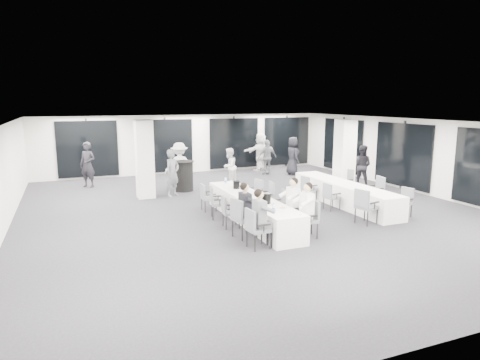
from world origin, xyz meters
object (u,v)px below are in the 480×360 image
at_px(standing_guest_b, 229,164).
at_px(standing_guest_g, 87,162).
at_px(chair_main_right_fourth, 267,196).
at_px(standing_guest_c, 179,162).
at_px(chair_main_left_far, 206,196).
at_px(standing_guest_f, 261,149).
at_px(chair_main_right_second, 296,209).
at_px(chair_side_right_far, 345,181).
at_px(banquet_table_main, 251,209).
at_px(chair_main_left_fourth, 216,201).
at_px(banquet_table_side, 344,194).
at_px(standing_guest_d, 267,155).
at_px(standing_guest_h, 362,163).
at_px(chair_main_right_mid, 283,204).
at_px(chair_main_right_near, 310,216).
at_px(ice_bucket_far, 236,185).
at_px(chair_main_left_second, 241,216).
at_px(standing_guest_e, 293,153).
at_px(standing_guest_a, 172,170).
at_px(chair_side_left_mid, 330,195).
at_px(chair_side_right_near, 404,200).
at_px(chair_main_left_near, 255,226).
at_px(chair_main_left_mid, 228,210).
at_px(chair_side_left_far, 308,187).
at_px(chair_main_right_far, 256,191).
at_px(ice_bucket_near, 266,198).
at_px(chair_side_right_mid, 376,190).
at_px(chair_side_left_near, 365,204).
at_px(cocktail_table, 184,176).

xyz_separation_m(standing_guest_b, standing_guest_g, (-5.50, 1.64, 0.17)).
xyz_separation_m(chair_main_right_fourth, standing_guest_c, (-1.51, 5.03, 0.47)).
distance_m(chair_main_left_far, standing_guest_f, 8.34).
distance_m(chair_main_right_second, chair_side_right_far, 4.72).
distance_m(chair_side_right_far, standing_guest_g, 10.18).
xyz_separation_m(banquet_table_main, chair_main_left_fourth, (-0.83, 0.71, 0.17)).
height_order(banquet_table_side, standing_guest_d, standing_guest_d).
relative_size(standing_guest_d, standing_guest_g, 0.90).
height_order(banquet_table_side, chair_main_left_far, chair_main_left_far).
xyz_separation_m(chair_main_left_fourth, standing_guest_h, (7.13, 2.43, 0.41)).
bearing_deg(chair_main_right_mid, chair_main_left_far, 32.06).
height_order(chair_main_right_near, ice_bucket_far, ice_bucket_far).
distance_m(chair_main_left_second, standing_guest_e, 9.88).
relative_size(chair_main_right_mid, standing_guest_a, 0.48).
relative_size(chair_main_right_mid, standing_guest_h, 0.49).
bearing_deg(chair_side_left_mid, chair_side_right_far, 127.42).
bearing_deg(standing_guest_d, standing_guest_e, 151.57).
bearing_deg(standing_guest_a, chair_side_right_near, -76.58).
bearing_deg(chair_main_left_fourth, chair_main_left_second, 13.24).
height_order(chair_main_left_near, chair_main_left_mid, chair_main_left_near).
distance_m(chair_main_right_mid, chair_side_left_far, 2.90).
distance_m(chair_main_right_mid, chair_main_right_far, 1.91).
relative_size(standing_guest_b, standing_guest_e, 0.86).
bearing_deg(chair_side_right_near, chair_main_right_fourth, 51.74).
bearing_deg(chair_side_right_near, standing_guest_e, -14.96).
height_order(banquet_table_main, chair_main_left_fourth, chair_main_left_fourth).
distance_m(chair_main_left_second, chair_main_right_near, 1.77).
bearing_deg(ice_bucket_near, chair_side_left_far, 42.23).
distance_m(standing_guest_b, standing_guest_g, 5.74).
distance_m(standing_guest_d, standing_guest_g, 8.04).
distance_m(chair_side_right_near, standing_guest_b, 7.41).
xyz_separation_m(chair_main_right_far, standing_guest_c, (-1.50, 4.17, 0.50)).
relative_size(chair_main_left_far, chair_side_right_near, 0.99).
bearing_deg(chair_side_right_mid, standing_guest_f, 11.45).
bearing_deg(chair_main_left_mid, standing_guest_e, 146.68).
height_order(chair_main_left_near, chair_side_left_near, chair_side_left_near).
height_order(banquet_table_side, chair_side_left_near, chair_side_left_near).
xyz_separation_m(chair_side_left_mid, chair_side_right_mid, (1.66, -0.19, 0.08)).
height_order(chair_side_right_near, standing_guest_a, standing_guest_a).
distance_m(standing_guest_c, standing_guest_g, 3.72).
bearing_deg(chair_main_left_near, standing_guest_h, 121.88).
bearing_deg(chair_main_right_near, standing_guest_a, 29.57).
bearing_deg(chair_main_right_fourth, chair_main_right_mid, -170.08).
xyz_separation_m(chair_main_left_fourth, chair_side_left_far, (3.72, 0.96, -0.05)).
relative_size(chair_main_right_near, chair_side_left_far, 1.10).
height_order(chair_side_right_near, standing_guest_b, standing_guest_b).
distance_m(chair_side_right_far, standing_guest_d, 5.36).
distance_m(cocktail_table, chair_side_right_far, 6.14).
bearing_deg(standing_guest_a, standing_guest_c, 32.91).
bearing_deg(chair_side_right_mid, ice_bucket_near, 111.28).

